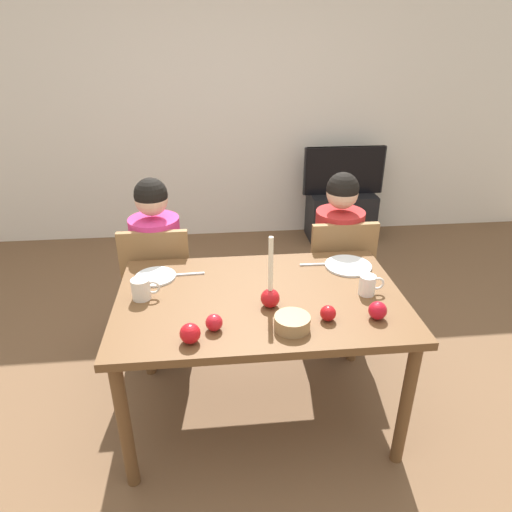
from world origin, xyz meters
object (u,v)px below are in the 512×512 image
at_px(apple_by_left_plate, 190,333).
at_px(apple_far_edge, 378,311).
at_px(person_right_child, 336,264).
at_px(plate_right, 348,266).
at_px(chair_left, 159,283).
at_px(mug_right, 368,285).
at_px(tv, 344,170).
at_px(person_left_child, 159,272).
at_px(mug_left, 142,289).
at_px(dining_table, 260,310).
at_px(apple_by_right_mug, 214,323).
at_px(bowl_walnuts, 292,323).
at_px(apple_near_candle, 328,313).
at_px(tv_stand, 340,216).
at_px(chair_right, 337,274).
at_px(plate_left, 156,277).
at_px(candle_centerpiece, 270,293).

distance_m(apple_by_left_plate, apple_far_edge, 0.84).
height_order(person_right_child, plate_right, person_right_child).
height_order(chair_left, mug_right, chair_left).
distance_m(tv, apple_far_edge, 2.61).
height_order(person_left_child, apple_far_edge, person_left_child).
xyz_separation_m(tv, mug_left, (-1.64, -2.26, 0.09)).
xyz_separation_m(dining_table, apple_by_right_mug, (-0.23, -0.26, 0.12)).
xyz_separation_m(bowl_walnuts, apple_near_candle, (0.17, 0.05, 0.00)).
bearing_deg(tv_stand, chair_right, -106.63).
height_order(plate_right, mug_right, mug_right).
relative_size(tv, mug_right, 6.26).
xyz_separation_m(plate_left, mug_right, (1.05, -0.27, 0.04)).
relative_size(chair_right, mug_right, 7.13).
height_order(dining_table, mug_left, mug_left).
bearing_deg(apple_far_edge, plate_right, 88.36).
distance_m(person_left_child, mug_right, 1.30).
xyz_separation_m(dining_table, apple_far_edge, (0.50, -0.25, 0.12)).
distance_m(tv, mug_left, 2.80).
height_order(person_left_child, apple_by_right_mug, person_left_child).
bearing_deg(tv_stand, apple_by_left_plate, -117.91).
bearing_deg(apple_far_edge, tv_stand, 77.43).
relative_size(tv_stand, apple_far_edge, 7.67).
relative_size(tv, bowl_walnuts, 5.01).
bearing_deg(apple_by_left_plate, plate_left, 108.90).
distance_m(apple_near_candle, apple_by_right_mug, 0.51).
bearing_deg(person_left_child, candle_centerpiece, -51.02).
distance_m(tv_stand, apple_near_candle, 2.71).
bearing_deg(tv_stand, candle_centerpiece, -113.31).
bearing_deg(apple_near_candle, chair_right, 71.31).
bearing_deg(mug_right, apple_far_edge, -96.76).
bearing_deg(apple_near_candle, tv, 72.68).
height_order(plate_left, apple_near_candle, apple_near_candle).
distance_m(chair_right, bowl_walnuts, 1.04).
relative_size(mug_left, apple_by_right_mug, 1.83).
bearing_deg(apple_near_candle, apple_far_edge, -2.51).
distance_m(plate_right, apple_by_left_plate, 1.04).
relative_size(chair_right, plate_right, 3.53).
xyz_separation_m(tv_stand, apple_by_right_mug, (-1.30, -2.56, 0.55)).
distance_m(chair_right, person_right_child, 0.07).
xyz_separation_m(plate_right, mug_right, (0.01, -0.29, 0.04)).
bearing_deg(chair_right, person_left_child, 178.35).
bearing_deg(bowl_walnuts, chair_left, 126.87).
bearing_deg(apple_by_left_plate, plate_right, 35.31).
relative_size(chair_right, bowl_walnuts, 5.71).
height_order(chair_right, plate_left, chair_right).
bearing_deg(apple_far_edge, mug_right, 83.24).
xyz_separation_m(person_left_child, tv_stand, (1.63, 1.66, -0.33)).
relative_size(dining_table, mug_left, 10.22).
relative_size(tv_stand, bowl_walnuts, 4.06).
bearing_deg(plate_right, apple_far_edge, -91.64).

